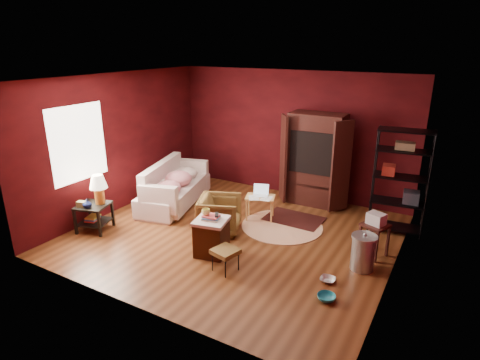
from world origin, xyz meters
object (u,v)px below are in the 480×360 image
(sofa, at_px, (174,186))
(wire_shelving, at_px, (401,178))
(laptop_desk, at_px, (260,199))
(armchair, at_px, (220,213))
(side_table, at_px, (96,197))
(tv_armoire, at_px, (315,158))
(hamper, at_px, (212,236))

(sofa, xyz_separation_m, wire_shelving, (4.41, 0.96, 0.65))
(laptop_desk, bearing_deg, wire_shelving, -2.35)
(armchair, xyz_separation_m, laptop_desk, (0.40, 0.86, 0.05))
(sofa, distance_m, wire_shelving, 4.56)
(laptop_desk, bearing_deg, armchair, -133.79)
(sofa, xyz_separation_m, laptop_desk, (1.96, 0.23, 0.02))
(armchair, distance_m, side_table, 2.31)
(sofa, distance_m, armchair, 1.69)
(side_table, bearing_deg, sofa, 74.49)
(side_table, xyz_separation_m, laptop_desk, (2.43, 1.92, -0.21))
(side_table, distance_m, laptop_desk, 3.11)
(armchair, height_order, laptop_desk, armchair)
(armchair, relative_size, wire_shelving, 0.39)
(armchair, bearing_deg, laptop_desk, -46.74)
(side_table, distance_m, wire_shelving, 5.57)
(sofa, distance_m, side_table, 1.77)
(tv_armoire, bearing_deg, wire_shelving, -19.52)
(armchair, height_order, side_table, side_table)
(laptop_desk, xyz_separation_m, wire_shelving, (2.45, 0.73, 0.64))
(tv_armoire, bearing_deg, sofa, -149.96)
(laptop_desk, distance_m, wire_shelving, 2.63)
(side_table, bearing_deg, tv_armoire, 46.84)
(sofa, height_order, tv_armoire, tv_armoire)
(sofa, xyz_separation_m, hamper, (1.90, -1.42, -0.08))
(tv_armoire, distance_m, wire_shelving, 1.92)
(laptop_desk, height_order, tv_armoire, tv_armoire)
(hamper, height_order, laptop_desk, hamper)
(hamper, distance_m, laptop_desk, 1.65)
(side_table, distance_m, hamper, 2.41)
(side_table, xyz_separation_m, hamper, (2.37, 0.27, -0.31))
(armchair, distance_m, laptop_desk, 0.95)
(sofa, distance_m, laptop_desk, 1.98)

